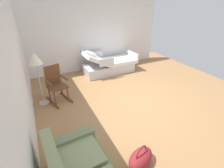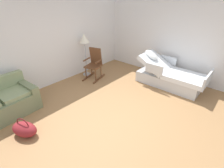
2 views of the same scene
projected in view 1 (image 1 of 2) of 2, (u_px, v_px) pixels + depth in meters
The scene contains 7 objects.
ground_plane at pixel (135, 101), 4.78m from camera, with size 7.34×7.34×0.00m, color #9E7247.
back_wall at pixel (18, 76), 3.10m from camera, with size 6.07×0.10×2.70m, color white.
side_wall at pixel (95, 35), 6.54m from camera, with size 0.10×5.52×2.70m, color white.
hospital_bed at pixel (109, 65), 6.52m from camera, with size 1.05×2.08×1.03m.
rocking_chair at pixel (56, 84), 4.63m from camera, with size 0.86×0.66×1.05m.
floor_lamp at pixel (35, 62), 4.11m from camera, with size 0.34×0.34×1.48m.
duffel_bag at pixel (141, 158), 2.89m from camera, with size 0.50×0.64×0.43m.
Camera 1 is at (-3.31, 2.36, 2.65)m, focal length 26.38 mm.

